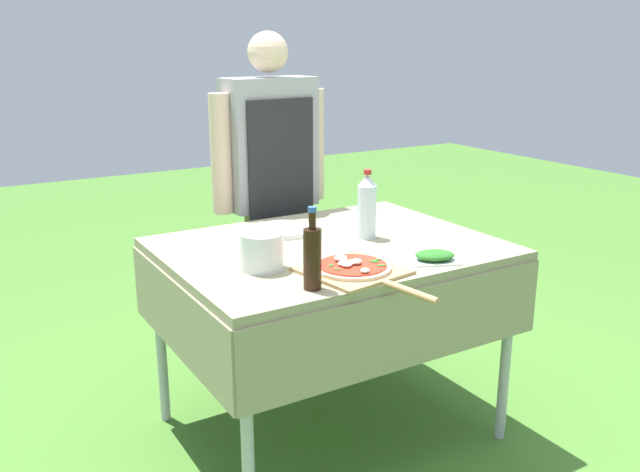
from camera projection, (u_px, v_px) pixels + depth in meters
name	position (u px, v px, depth m)	size (l,w,h in m)	color
ground_plane	(329.00, 427.00, 2.83)	(12.00, 12.00, 0.00)	#477A2D
prep_table	(329.00, 264.00, 2.63)	(1.26, 0.97, 0.80)	gray
person_cook	(271.00, 176.00, 3.18)	(0.60, 0.23, 1.60)	#70604C
pizza_on_peel	(355.00, 269.00, 2.28)	(0.35, 0.55, 0.06)	tan
oil_bottle	(312.00, 257.00, 2.11)	(0.06, 0.06, 0.27)	black
water_bottle	(367.00, 206.00, 2.67)	(0.08, 0.08, 0.27)	silver
herb_container	(435.00, 256.00, 2.40)	(0.20, 0.18, 0.04)	silver
mixing_tub	(262.00, 251.00, 2.31)	(0.15, 0.15, 0.13)	silver
plate_stack	(284.00, 230.00, 2.77)	(0.25, 0.25, 0.02)	white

